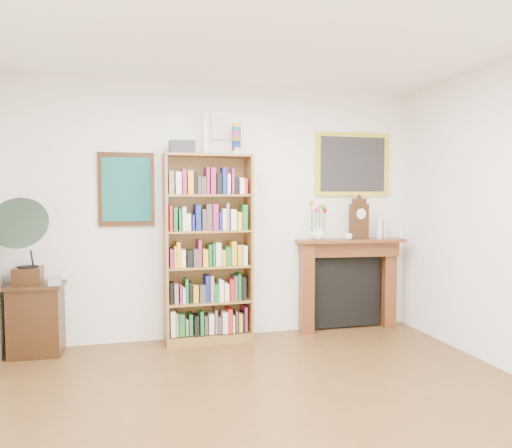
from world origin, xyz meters
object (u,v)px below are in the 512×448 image
(bookshelf, at_px, (208,238))
(bottle_left, at_px, (379,228))
(side_cabinet, at_px, (36,319))
(flower_vase, at_px, (318,233))
(cd_stack, at_px, (54,281))
(mantel_clock, at_px, (359,219))
(teacup, at_px, (349,237))
(fireplace, at_px, (347,276))
(bottle_right, at_px, (385,229))
(gramophone, at_px, (24,236))

(bookshelf, bearing_deg, bottle_left, -0.68)
(side_cabinet, distance_m, flower_vase, 3.11)
(cd_stack, bearing_deg, bottle_left, 2.60)
(side_cabinet, height_order, mantel_clock, mantel_clock)
(bookshelf, relative_size, teacup, 27.89)
(mantel_clock, height_order, bottle_left, mantel_clock)
(fireplace, relative_size, bottle_right, 6.50)
(bottle_left, bearing_deg, bottle_right, 22.64)
(bottle_left, relative_size, bottle_right, 1.20)
(gramophone, height_order, bottle_right, gramophone)
(mantel_clock, relative_size, bottle_right, 2.34)
(mantel_clock, xyz_separation_m, bottle_right, (0.36, 0.02, -0.13))
(mantel_clock, height_order, bottle_right, mantel_clock)
(fireplace, bearing_deg, bottle_right, 1.42)
(mantel_clock, bearing_deg, side_cabinet, 178.24)
(bottle_left, height_order, bottle_right, bottle_left)
(teacup, relative_size, bottle_left, 0.35)
(bottle_left, bearing_deg, bookshelf, -179.56)
(teacup, height_order, bottle_right, bottle_right)
(bookshelf, relative_size, side_cabinet, 3.25)
(flower_vase, bearing_deg, fireplace, 9.67)
(side_cabinet, relative_size, flower_vase, 4.39)
(mantel_clock, distance_m, bottle_left, 0.28)
(teacup, bearing_deg, flower_vase, 170.83)
(flower_vase, bearing_deg, bookshelf, -178.97)
(mantel_clock, relative_size, teacup, 5.59)
(flower_vase, bearing_deg, bottle_right, 2.27)
(fireplace, height_order, cd_stack, fireplace)
(cd_stack, xyz_separation_m, bottle_left, (3.58, 0.16, 0.44))
(gramophone, bearing_deg, bottle_right, 2.70)
(bookshelf, xyz_separation_m, teacup, (1.62, -0.03, -0.02))
(teacup, bearing_deg, bottle_right, 10.06)
(side_cabinet, bearing_deg, bottle_right, 4.53)
(teacup, bearing_deg, side_cabinet, 179.82)
(fireplace, xyz_separation_m, cd_stack, (-3.22, -0.24, 0.13))
(side_cabinet, bearing_deg, cd_stack, -29.66)
(bottle_left, bearing_deg, flower_vase, 179.48)
(bottle_right, bearing_deg, fireplace, 175.78)
(bottle_right, bearing_deg, bookshelf, -178.47)
(bookshelf, distance_m, cd_stack, 1.59)
(flower_vase, xyz_separation_m, teacup, (0.35, -0.06, -0.05))
(side_cabinet, bearing_deg, flower_vase, 4.22)
(bookshelf, distance_m, side_cabinet, 1.90)
(bookshelf, distance_m, flower_vase, 1.27)
(fireplace, xyz_separation_m, gramophone, (-3.48, -0.22, 0.57))
(fireplace, relative_size, teacup, 15.55)
(fireplace, xyz_separation_m, teacup, (-0.05, -0.13, 0.48))
(flower_vase, bearing_deg, side_cabinet, -179.11)
(mantel_clock, bearing_deg, bottle_right, 0.99)
(gramophone, bearing_deg, bookshelf, 4.11)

